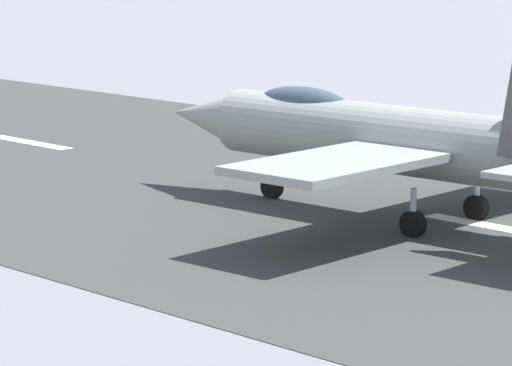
% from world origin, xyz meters
% --- Properties ---
extents(fighter_jet, '(17.53, 14.35, 5.69)m').
position_xyz_m(fighter_jet, '(3.76, 1.20, 2.49)').
color(fighter_jet, '#969B9A').
rests_on(fighter_jet, ground).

